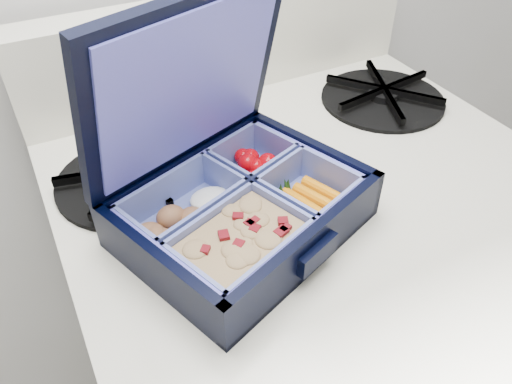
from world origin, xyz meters
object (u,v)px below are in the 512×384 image
stove (298,376)px  fork (204,152)px  burner_grate (384,93)px  bento_box (243,209)px

stove → fork: (-0.10, 0.12, 0.46)m
burner_grate → fork: (-0.30, -0.00, -0.01)m
burner_grate → fork: bearing=-179.7°
burner_grate → fork: burner_grate is taller
stove → burner_grate: burner_grate is taller
burner_grate → fork: size_ratio=0.95×
burner_grate → stove: bearing=-148.3°
stove → burner_grate: size_ratio=4.94×
bento_box → fork: bento_box is taller
fork → burner_grate: bearing=13.6°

